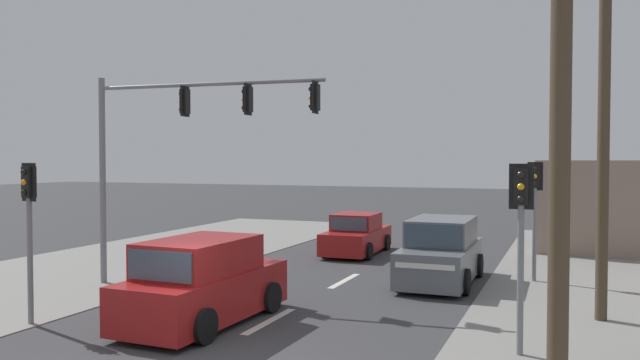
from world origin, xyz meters
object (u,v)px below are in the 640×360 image
at_px(pedestal_signal_far_median, 535,201).
at_px(suv_oncoming_near, 441,253).
at_px(utility_pole_midground_right, 604,93).
at_px(pedestal_signal_left_kerb, 29,215).
at_px(pedestal_signal_right_kerb, 521,226).
at_px(suv_receding_far, 203,284).
at_px(sedan_oncoming_mid, 357,236).
at_px(traffic_signal_mast, 174,134).

relative_size(pedestal_signal_far_median, suv_oncoming_near, 0.78).
distance_m(utility_pole_midground_right, pedestal_signal_left_kerb, 12.99).
height_order(pedestal_signal_right_kerb, pedestal_signal_left_kerb, same).
xyz_separation_m(pedestal_signal_far_median, suv_receding_far, (-6.57, -7.67, -1.53)).
distance_m(pedestal_signal_right_kerb, pedestal_signal_far_median, 7.48).
relative_size(utility_pole_midground_right, suv_receding_far, 2.12).
bearing_deg(pedestal_signal_left_kerb, sedan_oncoming_mid, 74.77).
bearing_deg(traffic_signal_mast, suv_oncoming_near, 27.54).
relative_size(traffic_signal_mast, pedestal_signal_far_median, 1.93).
bearing_deg(pedestal_signal_right_kerb, pedestal_signal_left_kerb, -170.44).
bearing_deg(pedestal_signal_left_kerb, traffic_signal_mast, 81.30).
bearing_deg(sedan_oncoming_mid, pedestal_signal_far_median, -26.19).
xyz_separation_m(traffic_signal_mast, suv_oncoming_near, (6.81, 3.55, -3.47)).
height_order(suv_oncoming_near, sedan_oncoming_mid, suv_oncoming_near).
height_order(utility_pole_midground_right, traffic_signal_mast, utility_pole_midground_right).
xyz_separation_m(traffic_signal_mast, suv_receding_far, (2.79, -2.94, -3.47)).
relative_size(suv_receding_far, suv_oncoming_near, 1.01).
relative_size(traffic_signal_mast, suv_oncoming_near, 1.51).
relative_size(utility_pole_midground_right, sedan_oncoming_mid, 2.28).
bearing_deg(sedan_oncoming_mid, suv_receding_far, -89.58).
height_order(pedestal_signal_left_kerb, pedestal_signal_far_median, same).
bearing_deg(suv_receding_far, pedestal_signal_right_kerb, 1.63).
height_order(utility_pole_midground_right, pedestal_signal_right_kerb, utility_pole_midground_right).
distance_m(pedestal_signal_right_kerb, suv_receding_far, 6.87).
relative_size(traffic_signal_mast, suv_receding_far, 1.50).
height_order(pedestal_signal_far_median, sedan_oncoming_mid, pedestal_signal_far_median).
xyz_separation_m(pedestal_signal_right_kerb, suv_receding_far, (-6.69, -0.19, -1.53)).
height_order(pedestal_signal_right_kerb, pedestal_signal_far_median, same).
height_order(pedestal_signal_right_kerb, suv_receding_far, pedestal_signal_right_kerb).
bearing_deg(utility_pole_midground_right, pedestal_signal_right_kerb, -114.61).
relative_size(utility_pole_midground_right, pedestal_signal_right_kerb, 2.74).
bearing_deg(suv_oncoming_near, pedestal_signal_left_kerb, -133.09).
xyz_separation_m(pedestal_signal_left_kerb, suv_oncoming_near, (7.50, 8.01, -1.53)).
relative_size(utility_pole_midground_right, suv_oncoming_near, 2.14).
bearing_deg(utility_pole_midground_right, sedan_oncoming_mid, 138.04).
height_order(traffic_signal_mast, pedestal_signal_far_median, traffic_signal_mast).
relative_size(pedestal_signal_right_kerb, pedestal_signal_far_median, 1.00).
bearing_deg(sedan_oncoming_mid, suv_oncoming_near, -47.30).
bearing_deg(suv_receding_far, pedestal_signal_left_kerb, -156.34).
distance_m(suv_receding_far, suv_oncoming_near, 7.64).
distance_m(pedestal_signal_far_median, sedan_oncoming_mid, 7.60).
xyz_separation_m(utility_pole_midground_right, sedan_oncoming_mid, (-8.28, 7.45, -4.41)).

